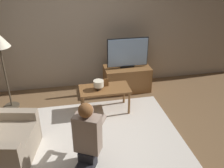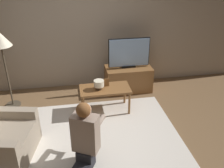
{
  "view_description": "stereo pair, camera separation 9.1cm",
  "coord_description": "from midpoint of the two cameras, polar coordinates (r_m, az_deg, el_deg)",
  "views": [
    {
      "loc": [
        -0.37,
        -3.11,
        2.58
      ],
      "look_at": [
        0.35,
        0.48,
        0.69
      ],
      "focal_mm": 40.0,
      "sensor_mm": 36.0,
      "label": 1
    },
    {
      "loc": [
        -0.28,
        -3.13,
        2.58
      ],
      "look_at": [
        0.35,
        0.48,
        0.69
      ],
      "focal_mm": 40.0,
      "sensor_mm": 36.0,
      "label": 2
    }
  ],
  "objects": [
    {
      "name": "tv_stand",
      "position": [
        5.29,
        2.95,
        1.24
      ],
      "size": [
        0.95,
        0.5,
        0.52
      ],
      "color": "brown",
      "rests_on": "ground_plane"
    },
    {
      "name": "picture_frame",
      "position": [
        4.48,
        -2.09,
        0.31
      ],
      "size": [
        0.11,
        0.01,
        0.15
      ],
      "color": "brown",
      "rests_on": "coffee_table"
    },
    {
      "name": "coffee_table",
      "position": [
        4.48,
        -2.27,
        -1.6
      ],
      "size": [
        0.9,
        0.47,
        0.48
      ],
      "color": "brown",
      "rests_on": "ground_plane"
    },
    {
      "name": "table_lamp",
      "position": [
        4.37,
        -3.69,
        -0.04
      ],
      "size": [
        0.18,
        0.18,
        0.17
      ],
      "color": "#4C3823",
      "rests_on": "coffee_table"
    },
    {
      "name": "wall_back",
      "position": [
        5.22,
        -7.63,
        12.84
      ],
      "size": [
        10.0,
        0.06,
        2.6
      ],
      "color": "tan",
      "rests_on": "ground_plane"
    },
    {
      "name": "ground_plane",
      "position": [
        4.06,
        -4.29,
        -12.26
      ],
      "size": [
        10.0,
        10.0,
        0.0
      ],
      "primitive_type": "plane",
      "color": "brown"
    },
    {
      "name": "person_kneeling",
      "position": [
        3.32,
        -6.46,
        -11.79
      ],
      "size": [
        0.57,
        0.78,
        0.98
      ],
      "rotation": [
        0.0,
        0.0,
        2.66
      ],
      "color": "#232328",
      "rests_on": "rug"
    },
    {
      "name": "rug",
      "position": [
        4.06,
        -4.29,
        -12.17
      ],
      "size": [
        2.67,
        2.12,
        0.02
      ],
      "color": "silver",
      "rests_on": "ground_plane"
    },
    {
      "name": "armchair",
      "position": [
        3.86,
        -24.58,
        -11.83
      ],
      "size": [
        0.91,
        1.03,
        0.95
      ],
      "rotation": [
        0.0,
        0.0,
        1.36
      ],
      "color": "gray",
      "rests_on": "ground_plane"
    },
    {
      "name": "tv",
      "position": [
        5.07,
        3.09,
        7.13
      ],
      "size": [
        0.84,
        0.08,
        0.62
      ],
      "color": "black",
      "rests_on": "tv_stand"
    }
  ]
}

